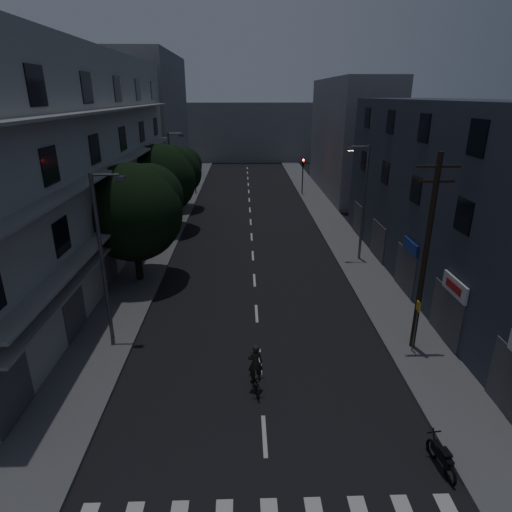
{
  "coord_description": "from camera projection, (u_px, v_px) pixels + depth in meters",
  "views": [
    {
      "loc": [
        -0.65,
        -9.83,
        11.27
      ],
      "look_at": [
        0.0,
        12.0,
        3.0
      ],
      "focal_mm": 30.0,
      "sensor_mm": 36.0,
      "label": 1
    }
  ],
  "objects": [
    {
      "name": "ground",
      "position": [
        251.0,
        235.0,
        36.57
      ],
      "size": [
        160.0,
        160.0,
        0.0
      ],
      "primitive_type": "plane",
      "color": "black",
      "rests_on": "ground"
    },
    {
      "name": "sidewalk_left",
      "position": [
        163.0,
        235.0,
        36.33
      ],
      "size": [
        3.0,
        90.0,
        0.15
      ],
      "primitive_type": "cube",
      "color": "#565659",
      "rests_on": "ground"
    },
    {
      "name": "sidewalk_right",
      "position": [
        339.0,
        233.0,
        36.75
      ],
      "size": [
        3.0,
        90.0,
        0.15
      ],
      "primitive_type": "cube",
      "color": "#565659",
      "rests_on": "ground"
    },
    {
      "name": "lane_markings",
      "position": [
        250.0,
        216.0,
        42.41
      ],
      "size": [
        0.15,
        60.5,
        0.01
      ],
      "color": "beige",
      "rests_on": "ground"
    },
    {
      "name": "building_left",
      "position": [
        65.0,
        166.0,
        27.21
      ],
      "size": [
        7.0,
        36.0,
        14.0
      ],
      "color": "#A3A39F",
      "rests_on": "ground"
    },
    {
      "name": "building_right",
      "position": [
        462.0,
        201.0,
        24.67
      ],
      "size": [
        6.19,
        28.0,
        11.0
      ],
      "color": "#2E323E",
      "rests_on": "ground"
    },
    {
      "name": "building_far_left",
      "position": [
        154.0,
        122.0,
        54.9
      ],
      "size": [
        6.0,
        20.0,
        16.0
      ],
      "primitive_type": "cube",
      "color": "slate",
      "rests_on": "ground"
    },
    {
      "name": "building_far_right",
      "position": [
        350.0,
        137.0,
        50.49
      ],
      "size": [
        6.0,
        20.0,
        13.0
      ],
      "primitive_type": "cube",
      "color": "slate",
      "rests_on": "ground"
    },
    {
      "name": "building_far_end",
      "position": [
        246.0,
        132.0,
        76.86
      ],
      "size": [
        24.0,
        8.0,
        10.0
      ],
      "primitive_type": "cube",
      "color": "slate",
      "rests_on": "ground"
    },
    {
      "name": "tree_near",
      "position": [
        134.0,
        209.0,
        25.99
      ],
      "size": [
        5.99,
        5.99,
        7.38
      ],
      "color": "black",
      "rests_on": "sidewalk_left"
    },
    {
      "name": "tree_mid",
      "position": [
        161.0,
        177.0,
        36.09
      ],
      "size": [
        5.96,
        5.96,
        7.33
      ],
      "color": "black",
      "rests_on": "sidewalk_left"
    },
    {
      "name": "tree_far",
      "position": [
        177.0,
        170.0,
        43.28
      ],
      "size": [
        5.09,
        5.09,
        6.29
      ],
      "color": "black",
      "rests_on": "sidewalk_left"
    },
    {
      "name": "traffic_signal_far_right",
      "position": [
        303.0,
        169.0,
        50.1
      ],
      "size": [
        0.28,
        0.37,
        4.1
      ],
      "color": "black",
      "rests_on": "sidewalk_right"
    },
    {
      "name": "traffic_signal_far_left",
      "position": [
        195.0,
        168.0,
        50.66
      ],
      "size": [
        0.28,
        0.37,
        4.1
      ],
      "color": "black",
      "rests_on": "sidewalk_left"
    },
    {
      "name": "street_lamp_left_near",
      "position": [
        104.0,
        251.0,
        19.48
      ],
      "size": [
        1.51,
        0.25,
        8.0
      ],
      "color": "#53555B",
      "rests_on": "sidewalk_left"
    },
    {
      "name": "street_lamp_right",
      "position": [
        363.0,
        198.0,
        29.4
      ],
      "size": [
        1.51,
        0.25,
        8.0
      ],
      "color": "slate",
      "rests_on": "sidewalk_right"
    },
    {
      "name": "street_lamp_left_far",
      "position": [
        172.0,
        173.0,
        38.85
      ],
      "size": [
        1.51,
        0.25,
        8.0
      ],
      "color": "#53545B",
      "rests_on": "sidewalk_left"
    },
    {
      "name": "utility_pole",
      "position": [
        426.0,
        252.0,
        18.54
      ],
      "size": [
        1.8,
        0.24,
        9.0
      ],
      "color": "black",
      "rests_on": "sidewalk_right"
    },
    {
      "name": "bus_stop_sign",
      "position": [
        417.0,
        318.0,
        19.19
      ],
      "size": [
        0.06,
        0.35,
        2.52
      ],
      "color": "#595B60",
      "rests_on": "sidewalk_right"
    },
    {
      "name": "motorcycle",
      "position": [
        441.0,
        458.0,
        13.63
      ],
      "size": [
        0.49,
        1.69,
        1.09
      ],
      "rotation": [
        0.0,
        0.0,
        0.12
      ],
      "color": "black",
      "rests_on": "ground"
    },
    {
      "name": "cyclist",
      "position": [
        255.0,
        375.0,
        17.17
      ],
      "size": [
        0.85,
        1.74,
        2.12
      ],
      "rotation": [
        0.0,
        0.0,
        0.17
      ],
      "color": "black",
      "rests_on": "ground"
    }
  ]
}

